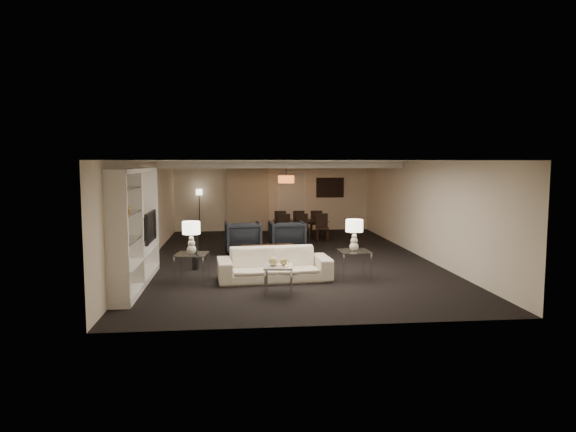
% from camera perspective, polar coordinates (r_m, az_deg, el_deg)
% --- Properties ---
extents(floor, '(11.00, 11.00, 0.00)m').
position_cam_1_polar(floor, '(13.26, 0.00, -4.73)').
color(floor, black).
rests_on(floor, ground).
extents(ceiling, '(7.00, 11.00, 0.02)m').
position_cam_1_polar(ceiling, '(13.03, 0.00, 6.13)').
color(ceiling, silver).
rests_on(ceiling, ground).
extents(wall_back, '(7.00, 0.02, 2.50)m').
position_cam_1_polar(wall_back, '(18.55, -1.74, 2.23)').
color(wall_back, beige).
rests_on(wall_back, ground).
extents(wall_front, '(7.00, 0.02, 2.50)m').
position_cam_1_polar(wall_front, '(7.68, 4.21, -3.16)').
color(wall_front, beige).
rests_on(wall_front, ground).
extents(wall_left, '(0.02, 11.00, 2.50)m').
position_cam_1_polar(wall_left, '(13.20, -15.29, 0.48)').
color(wall_left, beige).
rests_on(wall_left, ground).
extents(wall_right, '(0.02, 11.00, 2.50)m').
position_cam_1_polar(wall_right, '(13.89, 14.52, 0.77)').
color(wall_right, beige).
rests_on(wall_right, ground).
extents(ceiling_soffit, '(7.00, 4.00, 0.20)m').
position_cam_1_polar(ceiling_soffit, '(16.52, -1.25, 5.76)').
color(ceiling_soffit, silver).
rests_on(ceiling_soffit, ceiling).
extents(curtains, '(1.50, 0.12, 2.40)m').
position_cam_1_polar(curtains, '(18.43, -4.52, 2.03)').
color(curtains, beige).
rests_on(curtains, wall_back).
extents(door, '(0.90, 0.05, 2.10)m').
position_cam_1_polar(door, '(18.60, 0.42, 1.62)').
color(door, silver).
rests_on(door, wall_back).
extents(painting, '(0.95, 0.04, 0.65)m').
position_cam_1_polar(painting, '(18.76, 4.68, 3.17)').
color(painting, '#142D38').
rests_on(painting, wall_back).
extents(media_unit, '(0.38, 3.40, 2.35)m').
position_cam_1_polar(media_unit, '(10.63, -16.55, -1.25)').
color(media_unit, white).
rests_on(media_unit, wall_left).
extents(pendant_light, '(0.52, 0.52, 0.24)m').
position_cam_1_polar(pendant_light, '(16.55, -0.21, 4.10)').
color(pendant_light, '#D8591E').
rests_on(pendant_light, ceiling_soffit).
extents(sofa, '(2.41, 1.09, 0.68)m').
position_cam_1_polar(sofa, '(10.78, -1.55, -5.39)').
color(sofa, beige).
rests_on(sofa, floor).
extents(coffee_table, '(1.37, 0.90, 0.46)m').
position_cam_1_polar(coffee_table, '(12.37, -2.11, -4.44)').
color(coffee_table, black).
rests_on(coffee_table, floor).
extents(armchair_left, '(1.01, 1.03, 0.87)m').
position_cam_1_polar(armchair_left, '(13.99, -5.03, -2.39)').
color(armchair_left, black).
rests_on(armchair_left, floor).
extents(armchair_right, '(0.98, 1.01, 0.87)m').
position_cam_1_polar(armchair_right, '(14.05, -0.12, -2.32)').
color(armchair_right, black).
rests_on(armchair_right, floor).
extents(side_table_left, '(0.72, 0.72, 0.60)m').
position_cam_1_polar(side_table_left, '(10.80, -10.62, -5.70)').
color(side_table_left, silver).
rests_on(side_table_left, floor).
extents(side_table_right, '(0.66, 0.66, 0.60)m').
position_cam_1_polar(side_table_right, '(11.04, 7.33, -5.38)').
color(side_table_right, white).
rests_on(side_table_right, floor).
extents(table_lamp_left, '(0.40, 0.40, 0.66)m').
position_cam_1_polar(table_lamp_left, '(10.69, -10.69, -2.38)').
color(table_lamp_left, beige).
rests_on(table_lamp_left, side_table_left).
extents(table_lamp_right, '(0.38, 0.38, 0.66)m').
position_cam_1_polar(table_lamp_right, '(10.94, 7.37, -2.13)').
color(table_lamp_right, white).
rests_on(table_lamp_right, side_table_right).
extents(marble_table, '(0.60, 0.60, 0.54)m').
position_cam_1_polar(marble_table, '(9.72, -1.05, -7.09)').
color(marble_table, white).
rests_on(marble_table, floor).
extents(gold_gourd_a, '(0.17, 0.17, 0.17)m').
position_cam_1_polar(gold_gourd_a, '(9.64, -1.65, -5.05)').
color(gold_gourd_a, '#EFD77E').
rests_on(gold_gourd_a, marble_table).
extents(gold_gourd_b, '(0.15, 0.15, 0.15)m').
position_cam_1_polar(gold_gourd_b, '(9.66, -0.46, -5.09)').
color(gold_gourd_b, '#D0C16E').
rests_on(gold_gourd_b, marble_table).
extents(television, '(1.15, 0.15, 0.66)m').
position_cam_1_polar(television, '(11.47, -15.60, -1.18)').
color(television, black).
rests_on(television, media_unit).
extents(vase_blue, '(0.17, 0.17, 0.18)m').
position_cam_1_polar(vase_blue, '(9.60, -17.71, -2.20)').
color(vase_blue, '#284EAE').
rests_on(vase_blue, media_unit).
extents(vase_amber, '(0.15, 0.15, 0.16)m').
position_cam_1_polar(vase_amber, '(9.82, -17.47, 0.87)').
color(vase_amber, '#AD7C39').
rests_on(vase_amber, media_unit).
extents(floor_speaker, '(0.15, 0.15, 1.07)m').
position_cam_1_polar(floor_speaker, '(11.98, -10.26, -3.39)').
color(floor_speaker, black).
rests_on(floor_speaker, floor).
extents(dining_table, '(1.76, 1.12, 0.58)m').
position_cam_1_polar(dining_table, '(16.62, 1.41, -1.54)').
color(dining_table, black).
rests_on(dining_table, floor).
extents(chair_nl, '(0.43, 0.43, 0.86)m').
position_cam_1_polar(chair_nl, '(15.90, -0.44, -1.37)').
color(chair_nl, black).
rests_on(chair_nl, floor).
extents(chair_nm, '(0.45, 0.45, 0.86)m').
position_cam_1_polar(chair_nm, '(15.96, 1.71, -1.34)').
color(chair_nm, black).
rests_on(chair_nm, floor).
extents(chair_nr, '(0.42, 0.42, 0.86)m').
position_cam_1_polar(chair_nr, '(16.05, 3.83, -1.31)').
color(chair_nr, black).
rests_on(chair_nr, floor).
extents(chair_fl, '(0.44, 0.44, 0.86)m').
position_cam_1_polar(chair_fl, '(17.18, -0.85, -0.81)').
color(chair_fl, black).
rests_on(chair_fl, floor).
extents(chair_fm, '(0.41, 0.41, 0.86)m').
position_cam_1_polar(chair_fm, '(17.24, 1.14, -0.79)').
color(chair_fm, black).
rests_on(chair_fm, floor).
extents(chair_fr, '(0.42, 0.42, 0.86)m').
position_cam_1_polar(chair_fr, '(17.33, 3.11, -0.76)').
color(chair_fr, black).
rests_on(chair_fr, floor).
extents(floor_lamp, '(0.25, 0.25, 1.53)m').
position_cam_1_polar(floor_lamp, '(18.29, -9.81, 0.56)').
color(floor_lamp, black).
rests_on(floor_lamp, floor).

